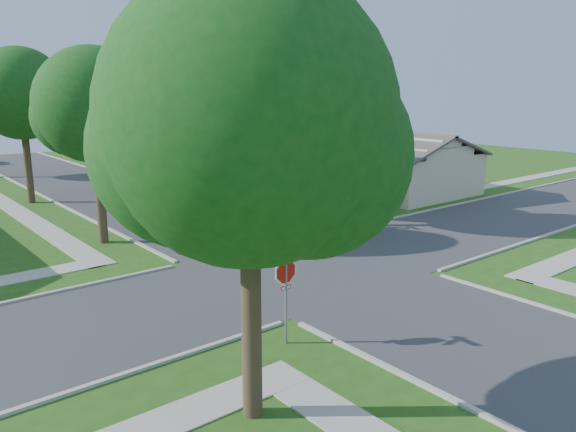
# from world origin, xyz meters

# --- Properties ---
(ground) EXTENTS (100.00, 100.00, 0.00)m
(ground) POSITION_xyz_m (0.00, 0.00, 0.00)
(ground) COLOR #2A4C14
(ground) RESTS_ON ground
(road_ns) EXTENTS (7.00, 100.00, 0.02)m
(road_ns) POSITION_xyz_m (0.00, 0.00, 0.00)
(road_ns) COLOR #333335
(road_ns) RESTS_ON ground
(sidewalk_ne) EXTENTS (1.20, 40.00, 0.04)m
(sidewalk_ne) POSITION_xyz_m (6.10, 26.00, 0.02)
(sidewalk_ne) COLOR #9E9B91
(sidewalk_ne) RESTS_ON ground
(driveway) EXTENTS (8.80, 3.60, 0.05)m
(driveway) POSITION_xyz_m (7.90, 7.10, 0.03)
(driveway) COLOR #9E9B91
(driveway) RESTS_ON ground
(stop_sign_sw) EXTENTS (1.05, 0.80, 2.98)m
(stop_sign_sw) POSITION_xyz_m (-4.70, -4.70, 2.03)
(stop_sign_sw) COLOR gray
(stop_sign_sw) RESTS_ON ground
(stop_sign_ne) EXTENTS (1.05, 0.80, 2.98)m
(stop_sign_ne) POSITION_xyz_m (4.70, 4.70, 2.03)
(stop_sign_ne) COLOR gray
(stop_sign_ne) RESTS_ON ground
(tree_e_near) EXTENTS (4.97, 4.80, 8.28)m
(tree_e_near) POSITION_xyz_m (4.75, 9.01, 5.64)
(tree_e_near) COLOR #38281C
(tree_e_near) RESTS_ON ground
(tree_e_mid) EXTENTS (5.59, 5.40, 9.21)m
(tree_e_mid) POSITION_xyz_m (4.76, 21.01, 6.25)
(tree_e_mid) COLOR #38281C
(tree_e_mid) RESTS_ON ground
(tree_e_far) EXTENTS (5.17, 5.00, 8.72)m
(tree_e_far) POSITION_xyz_m (4.75, 34.01, 5.98)
(tree_e_far) COLOR #38281C
(tree_e_far) RESTS_ON ground
(tree_w_near) EXTENTS (5.38, 5.20, 8.97)m
(tree_w_near) POSITION_xyz_m (-4.64, 9.01, 6.12)
(tree_w_near) COLOR #38281C
(tree_w_near) RESTS_ON ground
(tree_w_mid) EXTENTS (5.80, 5.60, 9.56)m
(tree_w_mid) POSITION_xyz_m (-4.64, 21.01, 6.49)
(tree_w_mid) COLOR #38281C
(tree_w_mid) RESTS_ON ground
(tree_sw_corner) EXTENTS (6.21, 6.00, 9.55)m
(tree_sw_corner) POSITION_xyz_m (-7.44, -6.99, 6.26)
(tree_sw_corner) COLOR #38281C
(tree_sw_corner) RESTS_ON ground
(tree_ne_corner) EXTENTS (5.80, 5.60, 8.66)m
(tree_ne_corner) POSITION_xyz_m (6.36, 4.21, 5.59)
(tree_ne_corner) COLOR #38281C
(tree_ne_corner) RESTS_ON ground
(house_ne_near) EXTENTS (8.42, 13.60, 4.23)m
(house_ne_near) POSITION_xyz_m (15.99, 11.00, 1.52)
(house_ne_near) COLOR beige
(house_ne_near) RESTS_ON ground
(house_ne_far) EXTENTS (8.42, 13.60, 4.23)m
(house_ne_far) POSITION_xyz_m (15.99, 29.00, 1.52)
(house_ne_far) COLOR beige
(house_ne_far) RESTS_ON ground
(car_driveway) EXTENTS (4.42, 2.12, 1.40)m
(car_driveway) POSITION_xyz_m (11.50, 8.70, 0.70)
(car_driveway) COLOR #591217
(car_driveway) RESTS_ON ground
(car_curb_east) EXTENTS (2.12, 4.36, 1.43)m
(car_curb_east) POSITION_xyz_m (1.20, 21.51, 0.72)
(car_curb_east) COLOR black
(car_curb_east) RESTS_ON ground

